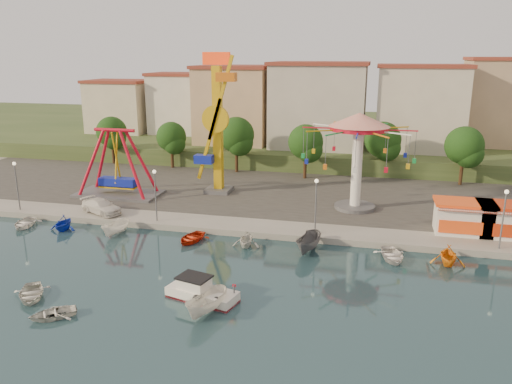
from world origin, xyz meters
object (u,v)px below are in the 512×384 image
(pirate_ship_ride, at_px, (117,164))
(van, at_px, (101,206))
(wave_swinger, at_px, (358,140))
(kamikaze_tower, at_px, (218,127))
(cabin_motorboat, at_px, (201,293))
(skiff, at_px, (207,304))
(rowboat_a, at_px, (31,294))

(pirate_ship_ride, relative_size, van, 1.99)
(wave_swinger, bearing_deg, kamikaze_tower, 170.31)
(pirate_ship_ride, xyz_separation_m, cabin_motorboat, (17.95, -21.53, -3.91))
(pirate_ship_ride, xyz_separation_m, van, (1.66, -6.81, -3.06))
(pirate_ship_ride, bearing_deg, kamikaze_tower, 18.83)
(van, bearing_deg, kamikaze_tower, -18.45)
(kamikaze_tower, relative_size, skiff, 4.14)
(van, bearing_deg, pirate_ship_ride, 37.48)
(rowboat_a, bearing_deg, wave_swinger, 16.97)
(pirate_ship_ride, relative_size, skiff, 2.51)
(cabin_motorboat, distance_m, skiff, 2.28)
(cabin_motorboat, xyz_separation_m, van, (-16.30, 14.72, 0.85))
(cabin_motorboat, xyz_separation_m, skiff, (1.16, -1.94, 0.29))
(rowboat_a, bearing_deg, kamikaze_tower, 46.78)
(skiff, bearing_deg, kamikaze_tower, 124.49)
(cabin_motorboat, distance_m, van, 21.98)
(kamikaze_tower, bearing_deg, rowboat_a, -100.57)
(wave_swinger, distance_m, rowboat_a, 34.18)
(skiff, distance_m, van, 24.14)
(kamikaze_tower, height_order, rowboat_a, kamikaze_tower)
(pirate_ship_ride, xyz_separation_m, wave_swinger, (27.67, 1.09, 3.80))
(kamikaze_tower, xyz_separation_m, skiff, (7.75, -27.35, -7.82))
(pirate_ship_ride, height_order, skiff, pirate_ship_ride)
(cabin_motorboat, bearing_deg, skiff, -44.73)
(kamikaze_tower, height_order, van, kamikaze_tower)
(skiff, bearing_deg, wave_swinger, 89.47)
(cabin_motorboat, bearing_deg, van, 152.28)
(wave_swinger, height_order, van, wave_swinger)
(kamikaze_tower, height_order, wave_swinger, kamikaze_tower)
(pirate_ship_ride, relative_size, wave_swinger, 0.86)
(cabin_motorboat, distance_m, rowboat_a, 12.15)
(rowboat_a, relative_size, van, 0.70)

